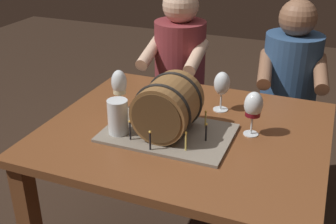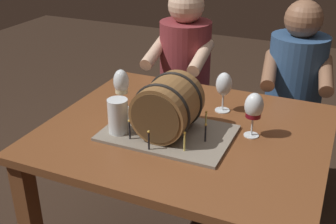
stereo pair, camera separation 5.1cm
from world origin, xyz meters
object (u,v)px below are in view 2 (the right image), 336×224
at_px(barrel_cake, 168,110).
at_px(wine_glass_red, 254,108).
at_px(person_seated_left, 184,93).
at_px(wine_glass_empty, 224,85).
at_px(dining_table, 185,152).
at_px(person_seated_right, 290,113).
at_px(beer_pint, 118,119).
at_px(wine_glass_white, 121,84).

xyz_separation_m(barrel_cake, wine_glass_red, (0.31, 0.12, 0.02)).
bearing_deg(barrel_cake, wine_glass_red, 21.70).
bearing_deg(person_seated_left, wine_glass_empty, -54.48).
relative_size(dining_table, barrel_cake, 2.24).
distance_m(wine_glass_empty, person_seated_right, 0.71).
bearing_deg(person_seated_right, barrel_cake, -113.03).
xyz_separation_m(beer_pint, person_seated_right, (0.55, 0.96, -0.29)).
bearing_deg(dining_table, beer_pint, -146.06).
relative_size(barrel_cake, wine_glass_white, 2.74).
relative_size(barrel_cake, person_seated_left, 0.43).
height_order(dining_table, wine_glass_empty, wine_glass_empty).
bearing_deg(person_seated_left, beer_pint, -84.36).
bearing_deg(wine_glass_white, dining_table, -11.37).
height_order(barrel_cake, wine_glass_white, barrel_cake).
height_order(wine_glass_white, person_seated_left, person_seated_left).
bearing_deg(wine_glass_white, barrel_cake, -26.07).
height_order(wine_glass_empty, person_seated_right, person_seated_right).
relative_size(wine_glass_empty, person_seated_left, 0.16).
height_order(wine_glass_empty, person_seated_left, person_seated_left).
distance_m(dining_table, wine_glass_white, 0.42).
xyz_separation_m(wine_glass_empty, person_seated_left, (-0.41, 0.58, -0.34)).
bearing_deg(wine_glass_white, wine_glass_red, -1.74).
distance_m(wine_glass_white, person_seated_left, 0.81).
height_order(wine_glass_white, wine_glass_red, same).
relative_size(dining_table, beer_pint, 7.45).
distance_m(wine_glass_white, wine_glass_red, 0.60).
bearing_deg(person_seated_left, dining_table, -68.04).
xyz_separation_m(barrel_cake, person_seated_left, (-0.28, 0.88, -0.32)).
xyz_separation_m(dining_table, wine_glass_red, (0.26, 0.05, 0.24)).
relative_size(barrel_cake, person_seated_right, 0.44).
bearing_deg(person_seated_left, wine_glass_white, -91.18).
height_order(dining_table, wine_glass_white, wine_glass_white).
relative_size(wine_glass_empty, wine_glass_white, 0.98).
distance_m(barrel_cake, person_seated_left, 0.97).
xyz_separation_m(dining_table, wine_glass_empty, (0.09, 0.23, 0.24)).
height_order(wine_glass_red, beer_pint, wine_glass_red).
xyz_separation_m(barrel_cake, wine_glass_white, (-0.29, 0.14, 0.01)).
height_order(barrel_cake, wine_glass_empty, barrel_cake).
bearing_deg(barrel_cake, beer_pint, -156.09).
distance_m(beer_pint, person_seated_left, 1.00).
bearing_deg(barrel_cake, dining_table, 56.92).
distance_m(wine_glass_empty, beer_pint, 0.50).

